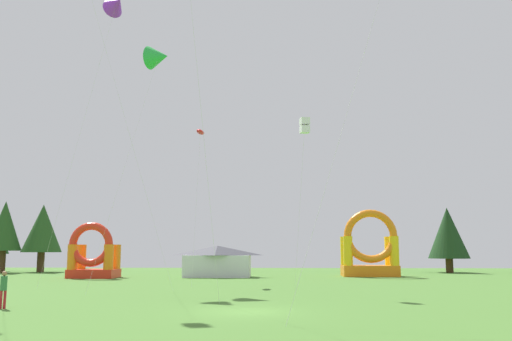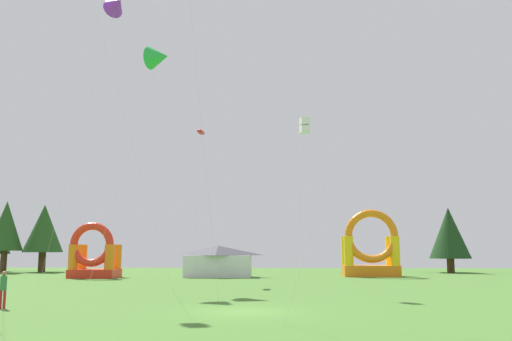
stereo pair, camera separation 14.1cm
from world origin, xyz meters
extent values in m
plane|color=#47752D|center=(0.00, 0.00, 0.00)|extent=(120.00, 120.00, 0.00)
cylinder|color=silver|center=(6.01, -1.63, 13.24)|extent=(8.38, 6.47, 26.49)
cube|color=white|center=(3.45, 11.16, 11.32)|extent=(0.75, 0.75, 0.49)
cube|color=white|center=(3.45, 11.16, 11.90)|extent=(0.75, 0.75, 0.49)
cylinder|color=silver|center=(3.08, 12.58, 5.81)|extent=(0.75, 2.86, 11.61)
cylinder|color=silver|center=(-9.58, 11.23, 12.62)|extent=(7.39, 2.06, 25.25)
cone|color=green|center=(-8.50, 17.02, 19.00)|extent=(2.38, 2.46, 2.03)
cylinder|color=silver|center=(-9.80, 13.17, 9.50)|extent=(2.63, 7.71, 19.01)
cylinder|color=silver|center=(-2.63, 0.60, 12.34)|extent=(1.91, 6.38, 24.67)
cone|color=purple|center=(-12.58, 17.92, 24.24)|extent=(2.60, 2.61, 2.04)
cylinder|color=silver|center=(-14.61, 16.15, 12.12)|extent=(4.07, 3.56, 24.24)
ellipsoid|color=red|center=(-5.61, 22.19, 13.64)|extent=(0.88, 2.01, 0.73)
cylinder|color=silver|center=(-5.49, 19.61, 6.82)|extent=(0.26, 5.17, 13.64)
cylinder|color=#B21E26|center=(-12.27, 0.64, 0.45)|extent=(0.18, 0.18, 0.90)
cylinder|color=#B21E26|center=(-12.12, 0.73, 0.45)|extent=(0.18, 0.18, 0.90)
cylinder|color=#33723F|center=(-12.19, 0.69, 1.25)|extent=(0.43, 0.43, 0.71)
sphere|color=#9E704C|center=(-12.19, 0.69, 1.73)|extent=(0.24, 0.24, 0.24)
cube|color=red|center=(-17.57, 29.69, 0.44)|extent=(4.71, 3.51, 0.88)
cylinder|color=orange|center=(-19.44, 28.43, 2.15)|extent=(0.98, 0.98, 2.53)
cylinder|color=orange|center=(-15.71, 28.43, 2.15)|extent=(0.98, 0.98, 2.53)
cylinder|color=orange|center=(-19.44, 30.95, 2.15)|extent=(0.98, 0.98, 2.53)
cylinder|color=orange|center=(-15.71, 30.95, 2.15)|extent=(0.98, 0.98, 2.53)
torus|color=red|center=(-17.57, 28.43, 3.41)|extent=(4.52, 0.79, 4.52)
cube|color=orange|center=(11.47, 34.21, 0.59)|extent=(5.96, 3.63, 1.17)
cylinder|color=yellow|center=(9.00, 32.90, 2.75)|extent=(1.02, 1.02, 3.15)
cylinder|color=yellow|center=(13.94, 32.90, 2.75)|extent=(1.02, 1.02, 3.15)
cylinder|color=yellow|center=(9.00, 35.52, 2.75)|extent=(1.02, 1.02, 3.15)
cylinder|color=yellow|center=(13.94, 35.52, 2.75)|extent=(1.02, 1.02, 3.15)
torus|color=orange|center=(11.47, 32.90, 4.33)|extent=(5.75, 0.81, 5.75)
cube|color=silver|center=(-4.99, 31.68, 1.15)|extent=(6.96, 3.54, 2.29)
pyramid|color=#3F3F47|center=(-4.99, 31.68, 2.80)|extent=(6.96, 3.54, 1.01)
cylinder|color=#4C331E|center=(-33.21, 41.03, 1.37)|extent=(0.78, 0.78, 2.74)
cone|color=#234C1E|center=(-33.21, 41.03, 5.87)|extent=(4.32, 4.32, 6.26)
cylinder|color=#4C331E|center=(-29.23, 43.14, 1.27)|extent=(0.91, 0.91, 2.54)
cone|color=#234C1E|center=(-29.23, 43.14, 5.63)|extent=(5.05, 5.05, 6.18)
cylinder|color=#4C331E|center=(23.05, 43.77, 0.89)|extent=(0.92, 0.92, 1.77)
cone|color=#193819|center=(23.05, 43.77, 4.98)|extent=(5.11, 5.11, 6.43)
camera|label=1|loc=(1.60, -26.29, 2.95)|focal=37.92mm
camera|label=2|loc=(1.74, -26.28, 2.95)|focal=37.92mm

